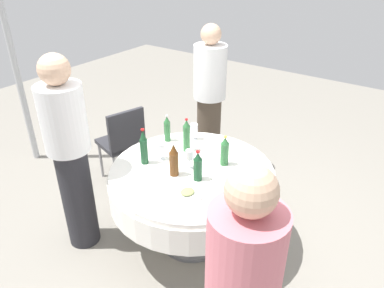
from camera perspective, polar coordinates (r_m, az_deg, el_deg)
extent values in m
plane|color=gray|center=(3.39, 0.00, -14.51)|extent=(10.00, 10.00, 0.00)
cylinder|color=white|center=(2.94, 0.00, -4.30)|extent=(1.31, 1.31, 0.04)
cylinder|color=white|center=(3.02, 0.00, -6.37)|extent=(1.34, 1.34, 0.22)
cylinder|color=slate|center=(3.23, 0.00, -11.42)|extent=(0.14, 0.14, 0.48)
cylinder|color=slate|center=(3.38, 0.00, -14.32)|extent=(0.56, 0.56, 0.03)
cylinder|color=#2D6B38|center=(3.14, -0.84, 0.87)|extent=(0.06, 0.06, 0.23)
cone|color=#2D6B38|center=(3.07, -0.86, 3.25)|extent=(0.05, 0.05, 0.06)
cylinder|color=red|center=(3.06, -0.87, 3.83)|extent=(0.02, 0.02, 0.01)
cylinder|color=#2D6B38|center=(2.96, 5.06, -1.55)|extent=(0.07, 0.07, 0.19)
cone|color=#2D6B38|center=(2.90, 5.16, 0.54)|extent=(0.06, 0.06, 0.05)
cylinder|color=gold|center=(2.89, 5.19, 1.10)|extent=(0.02, 0.02, 0.01)
cylinder|color=#2D6B38|center=(3.31, -3.85, 1.97)|extent=(0.06, 0.06, 0.19)
cone|color=#2D6B38|center=(3.26, -3.92, 3.85)|extent=(0.05, 0.05, 0.05)
cylinder|color=silver|center=(3.25, -3.94, 4.37)|extent=(0.02, 0.02, 0.01)
cylinder|color=#593314|center=(2.83, -2.81, -3.09)|extent=(0.07, 0.07, 0.19)
cone|color=#593314|center=(2.76, -2.87, -0.73)|extent=(0.06, 0.06, 0.07)
cylinder|color=silver|center=(2.74, -2.90, 0.05)|extent=(0.03, 0.03, 0.01)
cylinder|color=#194728|center=(2.77, 0.90, -3.97)|extent=(0.07, 0.07, 0.18)
cone|color=#194728|center=(2.71, 0.92, -1.86)|extent=(0.06, 0.06, 0.06)
cylinder|color=red|center=(2.69, 0.92, -1.20)|extent=(0.03, 0.03, 0.01)
cylinder|color=#194728|center=(2.99, -7.42, -1.15)|extent=(0.06, 0.06, 0.22)
cone|color=#194728|center=(2.92, -7.61, 1.39)|extent=(0.06, 0.06, 0.08)
cylinder|color=red|center=(2.90, -7.67, 2.22)|extent=(0.03, 0.03, 0.01)
cylinder|color=white|center=(2.84, 9.61, -5.61)|extent=(0.06, 0.06, 0.00)
cylinder|color=white|center=(2.82, 9.69, -4.88)|extent=(0.01, 0.01, 0.08)
cylinder|color=white|center=(2.77, 9.82, -3.52)|extent=(0.07, 0.07, 0.07)
cylinder|color=gold|center=(2.79, 9.79, -3.89)|extent=(0.06, 0.06, 0.03)
cylinder|color=white|center=(3.08, -4.73, -2.28)|extent=(0.06, 0.06, 0.00)
cylinder|color=white|center=(3.06, -4.76, -1.71)|extent=(0.01, 0.01, 0.07)
cylinder|color=white|center=(3.03, -4.81, -0.55)|extent=(0.08, 0.08, 0.08)
cylinder|color=white|center=(3.37, 0.29, 0.81)|extent=(0.06, 0.06, 0.00)
cylinder|color=white|center=(3.36, 0.29, 1.36)|extent=(0.01, 0.01, 0.07)
cylinder|color=white|center=(3.32, 0.29, 2.48)|extent=(0.07, 0.07, 0.08)
cylinder|color=white|center=(2.95, -0.35, -3.69)|extent=(0.06, 0.06, 0.00)
cylinder|color=white|center=(2.93, -0.36, -2.98)|extent=(0.01, 0.01, 0.08)
cylinder|color=white|center=(2.89, -0.36, -1.64)|extent=(0.06, 0.06, 0.08)
cylinder|color=white|center=(2.66, -0.70, -7.70)|extent=(0.24, 0.24, 0.02)
ellipsoid|color=#8C9E59|center=(2.65, -0.70, -7.39)|extent=(0.11, 0.09, 0.02)
cylinder|color=white|center=(2.75, -6.48, -6.46)|extent=(0.24, 0.24, 0.02)
cylinder|color=white|center=(2.84, 5.64, -5.18)|extent=(0.26, 0.26, 0.02)
cube|color=silver|center=(3.14, 4.17, -1.64)|extent=(0.13, 0.15, 0.00)
cube|color=silver|center=(3.33, 4.50, 0.29)|extent=(0.13, 0.15, 0.00)
cylinder|color=#4C3F33|center=(4.11, 2.58, 1.51)|extent=(0.26, 0.26, 0.88)
cylinder|color=white|center=(3.83, 2.82, 11.06)|extent=(0.34, 0.34, 0.55)
sphere|color=#D8AD8C|center=(3.73, 2.96, 16.61)|extent=(0.21, 0.21, 0.21)
cylinder|color=#D8727F|center=(1.70, 8.09, -18.12)|extent=(0.34, 0.34, 0.58)
sphere|color=#D8AD8C|center=(1.43, 9.19, -7.19)|extent=(0.22, 0.22, 0.22)
cylinder|color=#26262B|center=(3.24, -17.22, -7.88)|extent=(0.26, 0.26, 0.92)
cylinder|color=white|center=(2.89, -19.29, 3.69)|extent=(0.34, 0.34, 0.52)
sphere|color=#D8AD8C|center=(2.76, -20.57, 10.77)|extent=(0.23, 0.23, 0.23)
cube|color=#2D2D33|center=(3.99, -11.07, 0.24)|extent=(0.50, 0.50, 0.04)
cube|color=#2D2D33|center=(3.75, -10.06, 2.01)|extent=(0.40, 0.15, 0.42)
cylinder|color=gray|center=(4.31, -9.87, -0.98)|extent=(0.03, 0.03, 0.43)
cylinder|color=gray|center=(4.19, -13.92, -2.41)|extent=(0.03, 0.03, 0.43)
cylinder|color=gray|center=(4.05, -7.50, -2.88)|extent=(0.03, 0.03, 0.43)
cylinder|color=gray|center=(3.92, -11.75, -4.47)|extent=(0.03, 0.03, 0.43)
cylinder|color=#B2B5B7|center=(4.46, -25.96, 12.05)|extent=(0.07, 0.07, 2.50)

